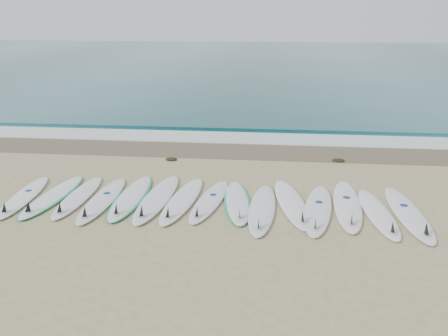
{
  "coord_description": "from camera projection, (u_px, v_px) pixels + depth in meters",
  "views": [
    {
      "loc": [
        1.22,
        -8.8,
        4.0
      ],
      "look_at": [
        0.22,
        1.33,
        0.4
      ],
      "focal_mm": 35.0,
      "sensor_mm": 36.0,
      "label": 1
    }
  ],
  "objects": [
    {
      "name": "surfboard_8",
      "position": [
        237.0,
        202.0,
        9.71
      ],
      "size": [
        0.89,
        2.5,
        0.31
      ],
      "rotation": [
        0.0,
        0.0,
        0.13
      ],
      "color": "white",
      "rests_on": "ground"
    },
    {
      "name": "surfboard_12",
      "position": [
        348.0,
        205.0,
        9.51
      ],
      "size": [
        0.85,
        2.88,
        0.36
      ],
      "rotation": [
        0.0,
        0.0,
        -0.09
      ],
      "color": "white",
      "rests_on": "ground"
    },
    {
      "name": "surfboard_3",
      "position": [
        102.0,
        200.0,
        9.77
      ],
      "size": [
        0.58,
        2.65,
        0.34
      ],
      "rotation": [
        0.0,
        0.0,
        -0.01
      ],
      "color": "white",
      "rests_on": "ground"
    },
    {
      "name": "surfboard_0",
      "position": [
        23.0,
        197.0,
        9.95
      ],
      "size": [
        0.76,
        2.54,
        0.32
      ],
      "rotation": [
        0.0,
        0.0,
        0.1
      ],
      "color": "white",
      "rests_on": "ground"
    },
    {
      "name": "ground",
      "position": [
        208.0,
        204.0,
        9.7
      ],
      "size": [
        120.0,
        120.0,
        0.0
      ],
      "primitive_type": "plane",
      "color": "tan"
    },
    {
      "name": "surfboard_4",
      "position": [
        131.0,
        197.0,
        9.95
      ],
      "size": [
        0.67,
        2.7,
        0.34
      ],
      "rotation": [
        0.0,
        0.0,
        -0.01
      ],
      "color": "white",
      "rests_on": "ground"
    },
    {
      "name": "surfboard_2",
      "position": [
        77.0,
        197.0,
        9.94
      ],
      "size": [
        0.54,
        2.53,
        0.32
      ],
      "rotation": [
        0.0,
        0.0,
        -0.0
      ],
      "color": "white",
      "rests_on": "ground"
    },
    {
      "name": "wet_sand_band",
      "position": [
        226.0,
        150.0,
        13.55
      ],
      "size": [
        120.0,
        1.8,
        0.01
      ],
      "primitive_type": "cube",
      "color": "brown",
      "rests_on": "ground"
    },
    {
      "name": "surfboard_6",
      "position": [
        182.0,
        201.0,
        9.75
      ],
      "size": [
        0.88,
        2.77,
        0.35
      ],
      "rotation": [
        0.0,
        0.0,
        -0.12
      ],
      "color": "white",
      "rests_on": "ground"
    },
    {
      "name": "wave_crest",
      "position": [
        233.0,
        126.0,
        16.25
      ],
      "size": [
        120.0,
        1.0,
        0.1
      ],
      "primitive_type": "cube",
      "color": "#1B5861",
      "rests_on": "ground"
    },
    {
      "name": "surfboard_14",
      "position": [
        409.0,
        214.0,
        9.1
      ],
      "size": [
        0.65,
        2.84,
        0.36
      ],
      "rotation": [
        0.0,
        0.0,
        0.02
      ],
      "color": "white",
      "rests_on": "ground"
    },
    {
      "name": "surfboard_13",
      "position": [
        379.0,
        214.0,
        9.12
      ],
      "size": [
        0.67,
        2.56,
        0.32
      ],
      "rotation": [
        0.0,
        0.0,
        0.06
      ],
      "color": "white",
      "rests_on": "ground"
    },
    {
      "name": "seaweed_far",
      "position": [
        338.0,
        160.0,
        12.52
      ],
      "size": [
        0.36,
        0.28,
        0.07
      ],
      "primitive_type": "ellipsoid",
      "color": "black",
      "rests_on": "ground"
    },
    {
      "name": "surfboard_7",
      "position": [
        209.0,
        201.0,
        9.73
      ],
      "size": [
        0.93,
        2.56,
        0.32
      ],
      "rotation": [
        0.0,
        0.0,
        -0.17
      ],
      "color": "white",
      "rests_on": "ground"
    },
    {
      "name": "foam_band",
      "position": [
        230.0,
        138.0,
        14.86
      ],
      "size": [
        120.0,
        1.4,
        0.04
      ],
      "primitive_type": "cube",
      "color": "silver",
      "rests_on": "ground"
    },
    {
      "name": "surfboard_1",
      "position": [
        52.0,
        196.0,
        10.01
      ],
      "size": [
        0.81,
        2.65,
        0.33
      ],
      "rotation": [
        0.0,
        0.0,
        -0.07
      ],
      "color": "white",
      "rests_on": "ground"
    },
    {
      "name": "seaweed_near",
      "position": [
        171.0,
        159.0,
        12.63
      ],
      "size": [
        0.34,
        0.27,
        0.07
      ],
      "primitive_type": "ellipsoid",
      "color": "black",
      "rests_on": "ground"
    },
    {
      "name": "ocean",
      "position": [
        255.0,
        60.0,
        40.19
      ],
      "size": [
        120.0,
        55.0,
        0.03
      ],
      "primitive_type": "cube",
      "color": "#1B5861",
      "rests_on": "ground"
    },
    {
      "name": "surfboard_10",
      "position": [
        292.0,
        203.0,
        9.6
      ],
      "size": [
        1.01,
        2.82,
        0.35
      ],
      "rotation": [
        0.0,
        0.0,
        0.16
      ],
      "color": "white",
      "rests_on": "ground"
    },
    {
      "name": "surfboard_9",
      "position": [
        262.0,
        209.0,
        9.31
      ],
      "size": [
        0.71,
        2.72,
        0.34
      ],
      "rotation": [
        0.0,
        0.0,
        -0.06
      ],
      "color": "silver",
      "rests_on": "ground"
    },
    {
      "name": "surfboard_11",
      "position": [
        318.0,
        210.0,
        9.29
      ],
      "size": [
        1.0,
        2.78,
        0.35
      ],
      "rotation": [
        0.0,
        0.0,
        -0.16
      ],
      "color": "white",
      "rests_on": "ground"
    },
    {
      "name": "surfboard_5",
      "position": [
        156.0,
        199.0,
        9.84
      ],
      "size": [
        0.78,
        2.91,
        0.37
      ],
      "rotation": [
        0.0,
        0.0,
        -0.07
      ],
      "color": "white",
      "rests_on": "ground"
    }
  ]
}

